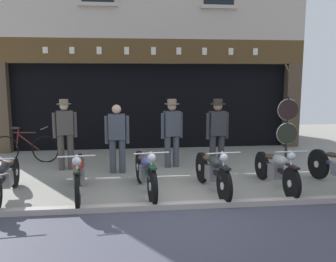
% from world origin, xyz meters
% --- Properties ---
extents(ground, '(21.22, 22.00, 0.18)m').
position_xyz_m(ground, '(0.00, -0.98, -0.04)').
color(ground, gray).
extents(shop_facade, '(9.52, 4.42, 6.72)m').
position_xyz_m(shop_facade, '(0.00, 6.98, 1.78)').
color(shop_facade, black).
rests_on(shop_facade, ground).
extents(motorcycle_far_left, '(0.62, 2.02, 0.90)m').
position_xyz_m(motorcycle_far_left, '(-3.01, 0.93, 0.41)').
color(motorcycle_far_left, black).
rests_on(motorcycle_far_left, ground).
extents(motorcycle_left, '(0.62, 2.09, 0.92)m').
position_xyz_m(motorcycle_left, '(-1.69, 0.92, 0.43)').
color(motorcycle_left, black).
rests_on(motorcycle_left, ground).
extents(motorcycle_center_left, '(0.62, 2.09, 0.93)m').
position_xyz_m(motorcycle_center_left, '(-0.45, 0.97, 0.43)').
color(motorcycle_center_left, black).
rests_on(motorcycle_center_left, ground).
extents(motorcycle_center, '(0.62, 1.97, 0.91)m').
position_xyz_m(motorcycle_center, '(0.84, 0.88, 0.42)').
color(motorcycle_center, black).
rests_on(motorcycle_center, ground).
extents(motorcycle_center_right, '(0.62, 1.96, 0.90)m').
position_xyz_m(motorcycle_center_right, '(2.14, 0.94, 0.41)').
color(motorcycle_center_right, black).
rests_on(motorcycle_center_right, ground).
extents(salesman_left, '(0.55, 0.33, 1.69)m').
position_xyz_m(salesman_left, '(-2.26, 2.95, 0.94)').
color(salesman_left, '#47423D').
rests_on(salesman_left, ground).
extents(shopkeeper_center, '(0.56, 0.25, 1.59)m').
position_xyz_m(shopkeeper_center, '(-1.02, 2.51, 0.88)').
color(shopkeeper_center, '#3D424C').
rests_on(shopkeeper_center, ground).
extents(salesman_right, '(0.55, 0.36, 1.68)m').
position_xyz_m(salesman_right, '(0.30, 2.92, 0.94)').
color(salesman_right, '#3D424C').
rests_on(salesman_right, ground).
extents(assistant_far_right, '(0.56, 0.36, 1.69)m').
position_xyz_m(assistant_far_right, '(1.36, 2.61, 0.94)').
color(assistant_far_right, '#2D2D33').
rests_on(assistant_far_right, ground).
extents(tyre_sign_pole, '(0.57, 0.06, 1.71)m').
position_xyz_m(tyre_sign_pole, '(3.41, 3.28, 1.02)').
color(tyre_sign_pole, '#232328').
rests_on(tyre_sign_pole, ground).
extents(advert_board_near, '(0.72, 0.03, 0.92)m').
position_xyz_m(advert_board_near, '(-1.48, 5.40, 1.67)').
color(advert_board_near, beige).
extents(leaning_bicycle, '(1.75, 0.50, 0.95)m').
position_xyz_m(leaning_bicycle, '(-3.44, 3.86, 0.38)').
color(leaning_bicycle, black).
rests_on(leaning_bicycle, ground).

